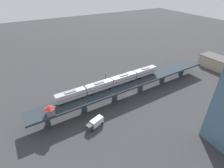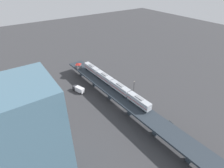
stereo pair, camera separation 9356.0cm
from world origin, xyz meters
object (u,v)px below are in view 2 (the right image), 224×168
at_px(subway_train, 112,82).
at_px(street_lamp, 134,86).
at_px(street_car_green, 170,124).
at_px(street_car_red, 108,78).
at_px(delivery_truck, 79,89).
at_px(street_car_silver, 127,92).
at_px(office_tower, 33,144).
at_px(signal_hut, 78,65).

xyz_separation_m(subway_train, street_lamp, (-12.16, 3.05, -4.97)).
bearing_deg(street_lamp, street_car_green, 82.35).
height_order(subway_train, street_car_red, subway_train).
relative_size(street_car_green, delivery_truck, 0.61).
bearing_deg(street_car_silver, street_lamp, 159.64).
bearing_deg(subway_train, street_car_silver, 168.86).
distance_m(street_car_silver, delivery_truck, 26.02).
bearing_deg(street_lamp, street_car_red, -77.07).
xyz_separation_m(street_car_red, street_car_silver, (-0.65, 17.72, 0.00)).
height_order(street_car_silver, delivery_truck, delivery_truck).
relative_size(street_car_silver, office_tower, 0.12).
distance_m(signal_hut, office_tower, 64.81).
bearing_deg(delivery_truck, office_tower, 52.74).
distance_m(subway_train, signal_hut, 28.29).
xyz_separation_m(street_car_green, street_car_red, (0.65, -46.92, 0.00)).
relative_size(subway_train, signal_hut, 14.67).
bearing_deg(delivery_truck, street_car_red, -174.30).
height_order(signal_hut, delivery_truck, signal_hut).
xyz_separation_m(street_car_red, street_lamp, (-4.39, 19.11, 3.17)).
relative_size(signal_hut, street_lamp, 0.49).
xyz_separation_m(subway_train, street_car_green, (-8.42, 30.86, -8.14)).
bearing_deg(street_car_green, subway_train, -74.73).
bearing_deg(signal_hut, street_car_silver, 114.77).
bearing_deg(signal_hut, street_car_green, 103.05).
distance_m(street_car_silver, office_tower, 57.88).
xyz_separation_m(street_car_green, delivery_truck, (20.71, -44.92, 0.82)).
height_order(street_car_red, street_car_silver, same).
distance_m(street_car_green, street_lamp, 28.24).
height_order(signal_hut, office_tower, office_tower).
distance_m(subway_train, street_lamp, 13.48).
bearing_deg(office_tower, street_lamp, -158.09).
relative_size(street_car_silver, delivery_truck, 0.59).
distance_m(street_car_green, street_car_silver, 29.20).
bearing_deg(subway_train, signal_hut, -79.46).
bearing_deg(subway_train, office_tower, 30.62).
xyz_separation_m(street_car_silver, delivery_truck, (20.71, -15.72, 0.82)).
bearing_deg(street_car_silver, signal_hut, -65.23).
relative_size(signal_hut, street_car_green, 0.74).
relative_size(street_car_red, office_tower, 0.13).
xyz_separation_m(subway_train, delivery_truck, (12.29, -14.07, -7.32)).
xyz_separation_m(street_car_silver, office_tower, (50.25, 23.10, 17.06)).
bearing_deg(street_car_red, office_tower, 39.46).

